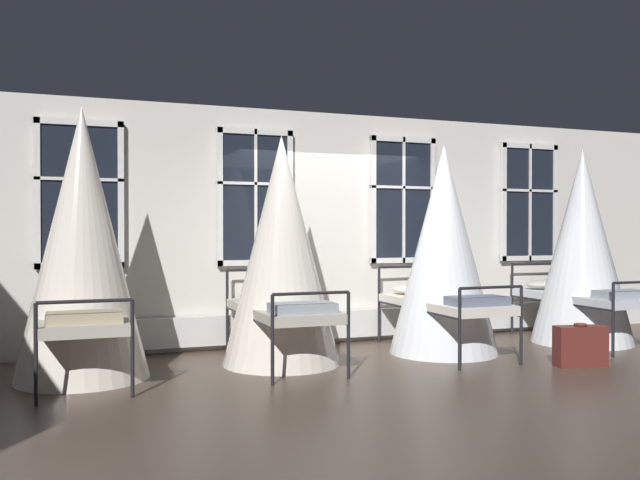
# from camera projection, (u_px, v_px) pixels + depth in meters

# --- Properties ---
(ground) EXTENTS (20.39, 20.39, 0.00)m
(ground) POSITION_uv_depth(u_px,v_px,m) (370.00, 359.00, 7.78)
(ground) COLOR #4C3D33
(back_wall_with_windows) EXTENTS (11.19, 0.10, 3.03)m
(back_wall_with_windows) POSITION_uv_depth(u_px,v_px,m) (329.00, 228.00, 8.97)
(back_wall_with_windows) COLOR silver
(back_wall_with_windows) RESTS_ON ground
(window_bank) EXTENTS (7.23, 0.10, 2.69)m
(window_bank) POSITION_uv_depth(u_px,v_px,m) (333.00, 265.00, 8.86)
(window_bank) COLOR black
(window_bank) RESTS_ON ground
(cot_first) EXTENTS (1.31, 1.97, 2.72)m
(cot_first) POSITION_uv_depth(u_px,v_px,m) (82.00, 246.00, 6.74)
(cot_first) COLOR black
(cot_first) RESTS_ON ground
(cot_second) EXTENTS (1.31, 1.97, 2.54)m
(cot_second) POSITION_uv_depth(u_px,v_px,m) (282.00, 253.00, 7.50)
(cot_second) COLOR black
(cot_second) RESTS_ON ground
(cot_third) EXTENTS (1.31, 1.98, 2.52)m
(cot_third) POSITION_uv_depth(u_px,v_px,m) (444.00, 252.00, 8.18)
(cot_third) COLOR black
(cot_third) RESTS_ON ground
(cot_fourth) EXTENTS (1.31, 1.98, 2.56)m
(cot_fourth) POSITION_uv_depth(u_px,v_px,m) (582.00, 249.00, 8.94)
(cot_fourth) COLOR black
(cot_fourth) RESTS_ON ground
(suitcase_dark) EXTENTS (0.59, 0.31, 0.47)m
(suitcase_dark) POSITION_uv_depth(u_px,v_px,m) (580.00, 346.00, 7.37)
(suitcase_dark) COLOR #5B231E
(suitcase_dark) RESTS_ON ground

